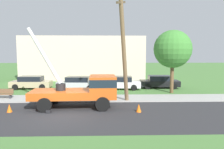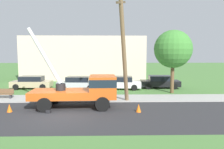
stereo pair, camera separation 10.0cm
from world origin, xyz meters
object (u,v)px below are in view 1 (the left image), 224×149
at_px(traffic_cone_behind, 9,108).
at_px(parked_sedan_white, 120,83).
at_px(traffic_cone_ahead, 139,108).
at_px(leaning_utility_pole, 124,46).
at_px(roadside_tree_near, 173,49).
at_px(park_bench, 4,94).
at_px(parked_sedan_silver, 78,83).
at_px(parked_sedan_black, 159,82).
at_px(utility_truck, 85,89).
at_px(parked_sedan_tan, 31,82).

distance_m(traffic_cone_behind, parked_sedan_white, 12.46).
height_order(traffic_cone_ahead, parked_sedan_white, parked_sedan_white).
xyz_separation_m(leaning_utility_pole, roadside_tree_near, (5.26, 4.62, -0.17)).
bearing_deg(roadside_tree_near, traffic_cone_behind, -152.56).
relative_size(leaning_utility_pole, park_bench, 5.54).
height_order(leaning_utility_pole, parked_sedan_silver, leaning_utility_pole).
bearing_deg(park_bench, parked_sedan_white, 25.66).
relative_size(parked_sedan_silver, parked_sedan_black, 1.01).
distance_m(utility_truck, parked_sedan_black, 11.66).
bearing_deg(utility_truck, parked_sedan_black, 48.68).
distance_m(traffic_cone_ahead, roadside_tree_near, 9.31).
bearing_deg(parked_sedan_tan, traffic_cone_behind, -79.85).
bearing_deg(utility_truck, park_bench, 157.67).
height_order(utility_truck, leaning_utility_pole, leaning_utility_pole).
distance_m(parked_sedan_black, park_bench, 16.11).
bearing_deg(utility_truck, roadside_tree_near, 34.68).
relative_size(utility_truck, park_bench, 4.29).
bearing_deg(parked_sedan_white, parked_sedan_silver, -178.92).
height_order(traffic_cone_behind, parked_sedan_silver, parked_sedan_silver).
relative_size(utility_truck, traffic_cone_behind, 12.25).
height_order(parked_sedan_white, roadside_tree_near, roadside_tree_near).
xyz_separation_m(traffic_cone_behind, parked_sedan_black, (12.76, 9.96, 0.43)).
distance_m(traffic_cone_ahead, parked_sedan_tan, 14.68).
relative_size(leaning_utility_pole, parked_sedan_white, 1.95).
bearing_deg(parked_sedan_tan, parked_sedan_silver, -7.14).
bearing_deg(traffic_cone_ahead, parked_sedan_white, 93.67).
height_order(traffic_cone_ahead, roadside_tree_near, roadside_tree_near).
bearing_deg(parked_sedan_tan, park_bench, -95.36).
height_order(parked_sedan_tan, roadside_tree_near, roadside_tree_near).
bearing_deg(parked_sedan_black, roadside_tree_near, -80.78).
xyz_separation_m(leaning_utility_pole, parked_sedan_white, (0.25, 7.06, -3.84)).
distance_m(traffic_cone_ahead, parked_sedan_black, 10.91).
bearing_deg(leaning_utility_pole, traffic_cone_ahead, -70.80).
bearing_deg(leaning_utility_pole, parked_sedan_black, 58.26).
relative_size(parked_sedan_silver, parked_sedan_white, 1.00).
distance_m(traffic_cone_behind, parked_sedan_tan, 10.07).
distance_m(parked_sedan_tan, park_bench, 5.67).
height_order(parked_sedan_silver, roadside_tree_near, roadside_tree_near).
bearing_deg(parked_sedan_white, park_bench, -154.34).
relative_size(utility_truck, leaning_utility_pole, 0.77).
bearing_deg(parked_sedan_black, traffic_cone_ahead, -110.98).
bearing_deg(parked_sedan_black, parked_sedan_white, -171.94).
bearing_deg(leaning_utility_pole, traffic_cone_behind, -164.21).
relative_size(parked_sedan_tan, parked_sedan_silver, 0.98).
bearing_deg(traffic_cone_behind, leaning_utility_pole, 15.79).
distance_m(parked_sedan_white, parked_sedan_black, 4.56).
bearing_deg(parked_sedan_tan, parked_sedan_black, 0.26).
height_order(parked_sedan_tan, parked_sedan_white, same).
bearing_deg(parked_sedan_silver, parked_sedan_white, 1.08).
relative_size(utility_truck, parked_sedan_tan, 1.56).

